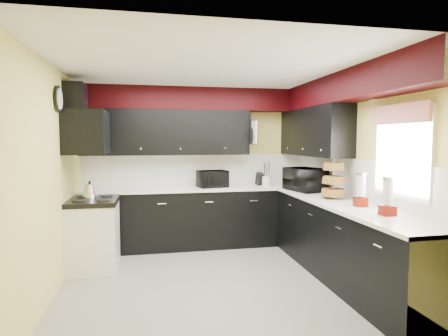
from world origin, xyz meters
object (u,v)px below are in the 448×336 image
microwave (305,179)px  knife_block (260,179)px  utensil_crock (267,181)px  kettle (90,191)px  toaster_oven (213,179)px

microwave → knife_block: size_ratio=2.99×
microwave → utensil_crock: 0.79m
microwave → knife_block: microwave is taller
microwave → kettle: bearing=74.7°
utensil_crock → knife_block: size_ratio=0.78×
microwave → utensil_crock: size_ratio=3.85×
toaster_oven → utensil_crock: toaster_oven is taller
toaster_oven → microwave: microwave is taller
toaster_oven → knife_block: 0.81m
microwave → toaster_oven: bearing=48.8°
utensil_crock → knife_block: knife_block is taller
microwave → knife_block: (-0.46, 0.77, -0.07)m
utensil_crock → toaster_oven: bearing=-179.4°
toaster_oven → microwave: size_ratio=0.74×
kettle → microwave: bearing=-2.8°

